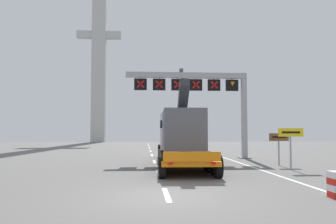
{
  "coord_description": "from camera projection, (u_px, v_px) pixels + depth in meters",
  "views": [
    {
      "loc": [
        -0.64,
        -11.46,
        2.28
      ],
      "look_at": [
        1.18,
        12.51,
        3.66
      ],
      "focal_mm": 35.12,
      "sensor_mm": 36.0,
      "label": 1
    }
  ],
  "objects": [
    {
      "name": "overhead_lane_gantry",
      "position": [
        202.0,
        89.0,
        27.23
      ],
      "size": [
        10.3,
        0.9,
        7.41
      ],
      "color": "#9EA0A5",
      "rests_on": "ground"
    },
    {
      "name": "bridge_pylon_distant",
      "position": [
        99.0,
        54.0,
        67.55
      ],
      "size": [
        9.0,
        2.0,
        35.51
      ],
      "color": "#B7B7B2",
      "rests_on": "ground"
    },
    {
      "name": "edge_line_right",
      "position": [
        238.0,
        162.0,
        23.75
      ],
      "size": [
        0.2,
        63.0,
        0.01
      ],
      "primitive_type": "cube",
      "color": "silver",
      "rests_on": "ground"
    },
    {
      "name": "exit_sign_yellow",
      "position": [
        291.0,
        138.0,
        19.21
      ],
      "size": [
        1.51,
        0.15,
        2.43
      ],
      "color": "#9EA0A5",
      "rests_on": "ground"
    },
    {
      "name": "heavy_haul_truck_orange",
      "position": [
        179.0,
        135.0,
        23.21
      ],
      "size": [
        3.47,
        14.14,
        5.3
      ],
      "color": "orange",
      "rests_on": "ground"
    },
    {
      "name": "ground",
      "position": [
        161.0,
        197.0,
        11.33
      ],
      "size": [
        112.0,
        112.0,
        0.0
      ],
      "primitive_type": "plane",
      "color": "slate"
    },
    {
      "name": "tourist_info_sign_brown",
      "position": [
        279.0,
        141.0,
        21.58
      ],
      "size": [
        1.31,
        0.15,
        2.11
      ],
      "color": "#9EA0A5",
      "rests_on": "ground"
    },
    {
      "name": "lane_markings",
      "position": [
        152.0,
        155.0,
        30.5
      ],
      "size": [
        0.2,
        53.09,
        0.01
      ],
      "color": "silver",
      "rests_on": "ground"
    }
  ]
}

